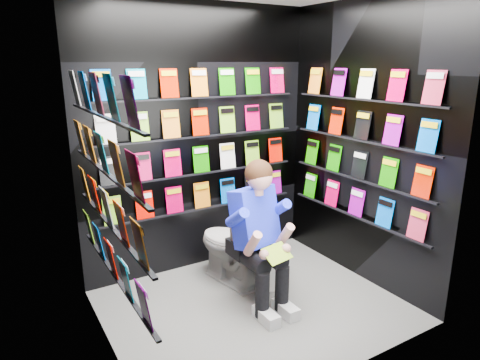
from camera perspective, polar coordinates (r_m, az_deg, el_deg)
floor at (r=3.87m, az=1.80°, el=-16.46°), size 2.40×2.40×0.00m
wall_back at (r=4.22m, az=-5.45°, el=5.23°), size 2.40×0.04×2.60m
wall_front at (r=2.62m, az=14.00°, el=-1.63°), size 2.40×0.04×2.60m
wall_left at (r=2.91m, az=-18.24°, el=-0.21°), size 0.04×2.00×2.60m
wall_right at (r=4.13m, az=16.12°, el=4.46°), size 0.04×2.00×2.60m
comics_back at (r=4.20m, az=-5.27°, el=5.23°), size 2.10×0.06×1.37m
comics_left at (r=2.92m, az=-17.68°, el=-0.03°), size 0.06×1.70×1.37m
comics_right at (r=4.11m, az=15.84°, el=4.49°), size 0.06×1.70×1.37m
toilet at (r=4.10m, az=-1.17°, el=-8.72°), size 0.55×0.81×0.73m
longbox at (r=4.19m, az=3.66°, el=-11.19°), size 0.39×0.50×0.33m
longbox_lid at (r=4.12m, az=3.70°, el=-8.91°), size 0.42×0.53×0.03m
reader at (r=3.65m, az=1.79°, el=-5.10°), size 0.64×0.83×1.39m
held_comic at (r=3.45m, az=4.96°, el=-9.73°), size 0.26×0.18×0.10m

